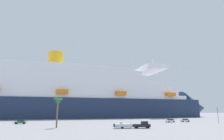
{
  "coord_description": "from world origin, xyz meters",
  "views": [
    {
      "loc": [
        -24.69,
        -70.41,
        5.79
      ],
      "look_at": [
        -5.94,
        34.16,
        28.95
      ],
      "focal_mm": 29.68,
      "sensor_mm": 36.0,
      "label": 1
    }
  ],
  "objects_px": {
    "street_lamp": "(217,112)",
    "parked_car_silver_sedan": "(185,120)",
    "small_boat_on_trailer": "(125,125)",
    "cruise_ship": "(87,97)",
    "parked_car_green_wagon": "(21,122)",
    "palm_tree": "(58,103)",
    "parked_car_white_van": "(170,121)",
    "pickup_truck": "(142,125)"
  },
  "relations": [
    {
      "from": "pickup_truck",
      "to": "small_boat_on_trailer",
      "type": "bearing_deg",
      "value": 176.23
    },
    {
      "from": "parked_car_white_van",
      "to": "parked_car_green_wagon",
      "type": "relative_size",
      "value": 1.02
    },
    {
      "from": "cruise_ship",
      "to": "parked_car_silver_sedan",
      "type": "distance_m",
      "value": 77.4
    },
    {
      "from": "cruise_ship",
      "to": "street_lamp",
      "type": "xyz_separation_m",
      "value": [
        55.77,
        -72.58,
        -11.03
      ]
    },
    {
      "from": "parked_car_silver_sedan",
      "to": "parked_car_green_wagon",
      "type": "distance_m",
      "value": 78.34
    },
    {
      "from": "pickup_truck",
      "to": "palm_tree",
      "type": "distance_m",
      "value": 29.81
    },
    {
      "from": "street_lamp",
      "to": "parked_car_white_van",
      "type": "bearing_deg",
      "value": 148.76
    },
    {
      "from": "parked_car_white_van",
      "to": "palm_tree",
      "type": "bearing_deg",
      "value": -159.38
    },
    {
      "from": "pickup_truck",
      "to": "cruise_ship",
      "type": "bearing_deg",
      "value": 99.32
    },
    {
      "from": "parked_car_silver_sedan",
      "to": "parked_car_white_van",
      "type": "bearing_deg",
      "value": -165.19
    },
    {
      "from": "cruise_ship",
      "to": "parked_car_silver_sedan",
      "type": "relative_size",
      "value": 47.99
    },
    {
      "from": "palm_tree",
      "to": "parked_car_silver_sedan",
      "type": "height_order",
      "value": "palm_tree"
    },
    {
      "from": "small_boat_on_trailer",
      "to": "parked_car_white_van",
      "type": "xyz_separation_m",
      "value": [
        29.3,
        25.87,
        -0.13
      ]
    },
    {
      "from": "street_lamp",
      "to": "parked_car_white_van",
      "type": "xyz_separation_m",
      "value": [
        -17.85,
        10.82,
        -4.36
      ]
    },
    {
      "from": "pickup_truck",
      "to": "palm_tree",
      "type": "height_order",
      "value": "palm_tree"
    },
    {
      "from": "palm_tree",
      "to": "parked_car_green_wagon",
      "type": "relative_size",
      "value": 2.22
    },
    {
      "from": "street_lamp",
      "to": "parked_car_green_wagon",
      "type": "distance_m",
      "value": 87.74
    },
    {
      "from": "palm_tree",
      "to": "parked_car_silver_sedan",
      "type": "distance_m",
      "value": 65.27
    },
    {
      "from": "parked_car_silver_sedan",
      "to": "parked_car_green_wagon",
      "type": "height_order",
      "value": "same"
    },
    {
      "from": "pickup_truck",
      "to": "small_boat_on_trailer",
      "type": "distance_m",
      "value": 5.83
    },
    {
      "from": "pickup_truck",
      "to": "parked_car_silver_sedan",
      "type": "xyz_separation_m",
      "value": [
        32.91,
        28.74,
        -0.21
      ]
    },
    {
      "from": "cruise_ship",
      "to": "pickup_truck",
      "type": "xyz_separation_m",
      "value": [
        14.44,
        -88.01,
        -15.18
      ]
    },
    {
      "from": "cruise_ship",
      "to": "street_lamp",
      "type": "relative_size",
      "value": 27.45
    },
    {
      "from": "pickup_truck",
      "to": "parked_car_green_wagon",
      "type": "xyz_separation_m",
      "value": [
        -45.43,
        27.8,
        -0.21
      ]
    },
    {
      "from": "pickup_truck",
      "to": "small_boat_on_trailer",
      "type": "xyz_separation_m",
      "value": [
        -5.82,
        0.38,
        -0.08
      ]
    },
    {
      "from": "palm_tree",
      "to": "parked_car_green_wagon",
      "type": "bearing_deg",
      "value": 129.48
    },
    {
      "from": "pickup_truck",
      "to": "small_boat_on_trailer",
      "type": "height_order",
      "value": "pickup_truck"
    },
    {
      "from": "cruise_ship",
      "to": "parked_car_white_van",
      "type": "height_order",
      "value": "cruise_ship"
    },
    {
      "from": "pickup_truck",
      "to": "parked_car_white_van",
      "type": "relative_size",
      "value": 1.21
    },
    {
      "from": "parked_car_silver_sedan",
      "to": "parked_car_green_wagon",
      "type": "xyz_separation_m",
      "value": [
        -78.33,
        -0.94,
        0.0
      ]
    },
    {
      "from": "street_lamp",
      "to": "parked_car_silver_sedan",
      "type": "bearing_deg",
      "value": 122.31
    },
    {
      "from": "small_boat_on_trailer",
      "to": "parked_car_silver_sedan",
      "type": "distance_m",
      "value": 48.0
    },
    {
      "from": "parked_car_silver_sedan",
      "to": "pickup_truck",
      "type": "bearing_deg",
      "value": -138.86
    },
    {
      "from": "cruise_ship",
      "to": "small_boat_on_trailer",
      "type": "xyz_separation_m",
      "value": [
        8.62,
        -87.62,
        -15.26
      ]
    },
    {
      "from": "cruise_ship",
      "to": "parked_car_green_wagon",
      "type": "distance_m",
      "value": 69.44
    },
    {
      "from": "palm_tree",
      "to": "parked_car_white_van",
      "type": "xyz_separation_m",
      "value": [
        51.63,
        19.43,
        -7.28
      ]
    },
    {
      "from": "pickup_truck",
      "to": "street_lamp",
      "type": "xyz_separation_m",
      "value": [
        41.33,
        15.43,
        4.15
      ]
    },
    {
      "from": "parked_car_silver_sedan",
      "to": "parked_car_green_wagon",
      "type": "bearing_deg",
      "value": -179.31
    },
    {
      "from": "palm_tree",
      "to": "parked_car_white_van",
      "type": "bearing_deg",
      "value": 20.62
    },
    {
      "from": "small_boat_on_trailer",
      "to": "palm_tree",
      "type": "xyz_separation_m",
      "value": [
        -22.33,
        6.44,
        7.15
      ]
    },
    {
      "from": "palm_tree",
      "to": "parked_car_white_van",
      "type": "height_order",
      "value": "palm_tree"
    },
    {
      "from": "small_boat_on_trailer",
      "to": "street_lamp",
      "type": "relative_size",
      "value": 0.96
    }
  ]
}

